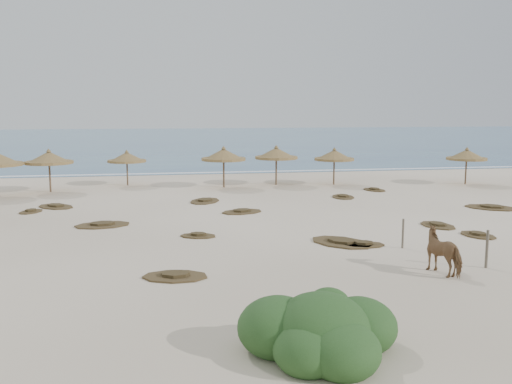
% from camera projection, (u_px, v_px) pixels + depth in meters
% --- Properties ---
extents(ground, '(160.00, 160.00, 0.00)m').
position_uv_depth(ground, '(298.00, 250.00, 21.27)').
color(ground, beige).
rests_on(ground, ground).
extents(ocean, '(200.00, 100.00, 0.01)m').
position_uv_depth(ocean, '(188.00, 139.00, 94.34)').
color(ocean, '#2C5486').
rests_on(ocean, ground).
extents(foam_line, '(70.00, 0.60, 0.01)m').
position_uv_depth(foam_line, '(221.00, 173.00, 46.60)').
color(foam_line, white).
rests_on(foam_line, ground).
extents(palapa_1, '(3.26, 3.26, 2.75)m').
position_uv_depth(palapa_1, '(49.00, 158.00, 35.56)').
color(palapa_1, brown).
rests_on(palapa_1, ground).
extents(palapa_2, '(2.77, 2.77, 2.44)m').
position_uv_depth(palapa_2, '(127.00, 158.00, 38.70)').
color(palapa_2, brown).
rests_on(palapa_2, ground).
extents(palapa_3, '(3.47, 3.47, 2.77)m').
position_uv_depth(palapa_3, '(224.00, 155.00, 37.70)').
color(palapa_3, brown).
rests_on(palapa_3, ground).
extents(palapa_4, '(3.17, 3.17, 2.75)m').
position_uv_depth(palapa_4, '(276.00, 154.00, 38.98)').
color(palapa_4, brown).
rests_on(palapa_4, ground).
extents(palapa_5, '(3.48, 3.48, 2.58)m').
position_uv_depth(palapa_5, '(334.00, 156.00, 39.07)').
color(palapa_5, brown).
rests_on(palapa_5, ground).
extents(palapa_6, '(3.54, 3.54, 2.59)m').
position_uv_depth(palapa_6, '(467.00, 155.00, 39.31)').
color(palapa_6, brown).
rests_on(palapa_6, ground).
extents(horse, '(1.28, 1.87, 1.44)m').
position_uv_depth(horse, '(445.00, 251.00, 18.25)').
color(horse, olive).
rests_on(horse, ground).
extents(fence_post_near, '(0.12, 0.12, 1.28)m').
position_uv_depth(fence_post_near, '(487.00, 249.00, 18.87)').
color(fence_post_near, brown).
rests_on(fence_post_near, ground).
extents(fence_post_far, '(0.09, 0.09, 1.13)m').
position_uv_depth(fence_post_far, '(403.00, 234.00, 21.53)').
color(fence_post_far, brown).
rests_on(fence_post_far, ground).
extents(bush, '(3.57, 3.14, 1.60)m').
position_uv_depth(bush, '(321.00, 332.00, 12.22)').
color(bush, '#315A26').
rests_on(bush, ground).
extents(scrub_1, '(2.72, 2.04, 0.16)m').
position_uv_depth(scrub_1, '(102.00, 225.00, 25.68)').
color(scrub_1, brown).
rests_on(scrub_1, ground).
extents(scrub_2, '(1.71, 1.36, 0.16)m').
position_uv_depth(scrub_2, '(198.00, 235.00, 23.52)').
color(scrub_2, brown).
rests_on(scrub_2, ground).
extents(scrub_3, '(2.47, 1.98, 0.16)m').
position_uv_depth(scrub_3, '(242.00, 211.00, 28.94)').
color(scrub_3, brown).
rests_on(scrub_3, ground).
extents(scrub_4, '(1.51, 2.10, 0.16)m').
position_uv_depth(scrub_4, '(438.00, 225.00, 25.59)').
color(scrub_4, brown).
rests_on(scrub_4, ground).
extents(scrub_5, '(3.26, 3.10, 0.16)m').
position_uv_depth(scrub_5, '(492.00, 207.00, 30.15)').
color(scrub_5, brown).
rests_on(scrub_5, ground).
extents(scrub_6, '(2.62, 2.63, 0.16)m').
position_uv_depth(scrub_6, '(56.00, 206.00, 30.45)').
color(scrub_6, brown).
rests_on(scrub_6, ground).
extents(scrub_7, '(1.47, 2.08, 0.16)m').
position_uv_depth(scrub_7, '(343.00, 197.00, 33.74)').
color(scrub_7, brown).
rests_on(scrub_7, ground).
extents(scrub_8, '(1.45, 1.71, 0.16)m').
position_uv_depth(scrub_8, '(31.00, 211.00, 28.98)').
color(scrub_8, brown).
rests_on(scrub_8, ground).
extents(scrub_9, '(2.98, 3.18, 0.16)m').
position_uv_depth(scrub_9, '(341.00, 242.00, 22.39)').
color(scrub_9, brown).
rests_on(scrub_9, ground).
extents(scrub_10, '(1.58, 2.02, 0.16)m').
position_uv_depth(scrub_10, '(374.00, 190.00, 36.61)').
color(scrub_10, brown).
rests_on(scrub_10, ground).
extents(scrub_11, '(2.28, 1.69, 0.16)m').
position_uv_depth(scrub_11, '(175.00, 276.00, 17.88)').
color(scrub_11, brown).
rests_on(scrub_11, ground).
extents(scrub_12, '(1.48, 1.91, 0.16)m').
position_uv_depth(scrub_12, '(478.00, 235.00, 23.65)').
color(scrub_12, brown).
rests_on(scrub_12, ground).
extents(scrub_13, '(2.35, 2.79, 0.16)m').
position_uv_depth(scrub_13, '(205.00, 201.00, 32.25)').
color(scrub_13, brown).
rests_on(scrub_13, ground).
extents(scrub_14, '(1.70, 1.21, 0.16)m').
position_uv_depth(scrub_14, '(364.00, 244.00, 22.00)').
color(scrub_14, brown).
rests_on(scrub_14, ground).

